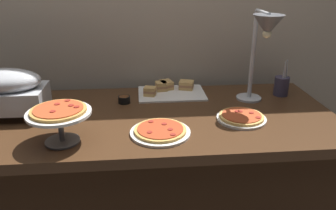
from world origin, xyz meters
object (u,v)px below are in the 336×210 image
object	(u,v)px
utensil_holder	(281,86)
pizza_plate_front	(241,117)
chafing_dish	(4,90)
heat_lamp	(264,35)
sandwich_platter	(170,90)
sauce_cup_near	(124,99)
pizza_plate_center	(160,131)
pizza_plate_raised_stand	(59,115)

from	to	relation	value
utensil_holder	pizza_plate_front	bearing A→B (deg)	-136.17
chafing_dish	heat_lamp	distance (m)	1.31
chafing_dish	sandwich_platter	distance (m)	0.89
pizza_plate_front	chafing_dish	bearing A→B (deg)	172.68
chafing_dish	heat_lamp	bearing A→B (deg)	-0.47
heat_lamp	sauce_cup_near	bearing A→B (deg)	168.93
heat_lamp	utensil_holder	size ratio (longest dim) A/B	2.30
chafing_dish	sauce_cup_near	distance (m)	0.60
chafing_dish	utensil_holder	xyz separation A→B (m)	(1.49, 0.17, -0.08)
sandwich_platter	sauce_cup_near	xyz separation A→B (m)	(-0.27, -0.13, 0.00)
heat_lamp	utensil_holder	distance (m)	0.43
chafing_dish	utensil_holder	distance (m)	1.50
pizza_plate_center	utensil_holder	xyz separation A→B (m)	(0.74, 0.43, 0.04)
pizza_plate_raised_stand	utensil_holder	bearing A→B (deg)	21.92
chafing_dish	utensil_holder	bearing A→B (deg)	6.43
sauce_cup_near	utensil_holder	xyz separation A→B (m)	(0.91, 0.04, 0.04)
chafing_dish	sandwich_platter	xyz separation A→B (m)	(0.85, 0.26, -0.12)
heat_lamp	sandwich_platter	bearing A→B (deg)	148.39
pizza_plate_front	pizza_plate_raised_stand	bearing A→B (deg)	-169.71
pizza_plate_center	utensil_holder	distance (m)	0.86
sandwich_platter	sauce_cup_near	bearing A→B (deg)	-153.70
pizza_plate_front	sauce_cup_near	size ratio (longest dim) A/B	3.67
pizza_plate_center	sauce_cup_near	world-z (taller)	sauce_cup_near
chafing_dish	sandwich_platter	bearing A→B (deg)	17.09
heat_lamp	pizza_plate_center	distance (m)	0.70
pizza_plate_center	pizza_plate_raised_stand	size ratio (longest dim) A/B	1.02
heat_lamp	pizza_plate_center	bearing A→B (deg)	-154.72
pizza_plate_raised_stand	utensil_holder	xyz separation A→B (m)	(1.16, 0.47, -0.07)
chafing_dish	pizza_plate_center	distance (m)	0.81
pizza_plate_front	utensil_holder	distance (m)	0.46
sandwich_platter	heat_lamp	bearing A→B (deg)	-31.61
pizza_plate_raised_stand	sauce_cup_near	bearing A→B (deg)	59.57
sandwich_platter	sauce_cup_near	world-z (taller)	sandwich_platter
pizza_plate_front	pizza_plate_center	bearing A→B (deg)	-164.49
pizza_plate_front	sauce_cup_near	bearing A→B (deg)	154.57
sandwich_platter	sauce_cup_near	size ratio (longest dim) A/B	5.88
chafing_dish	pizza_plate_front	xyz separation A→B (m)	(1.16, -0.15, -0.13)
pizza_plate_front	sandwich_platter	world-z (taller)	sandwich_platter
heat_lamp	pizza_plate_front	xyz separation A→B (m)	(-0.12, -0.14, -0.38)
heat_lamp	sandwich_platter	distance (m)	0.63
sandwich_platter	utensil_holder	size ratio (longest dim) A/B	1.79
utensil_holder	pizza_plate_raised_stand	bearing A→B (deg)	-158.08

